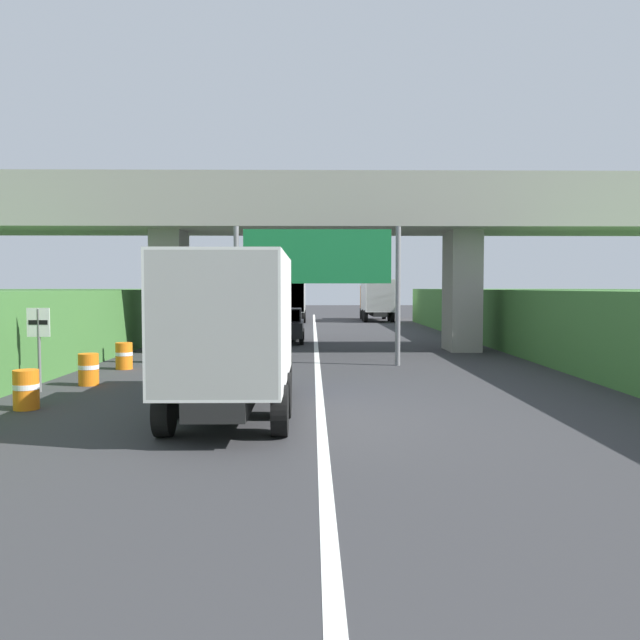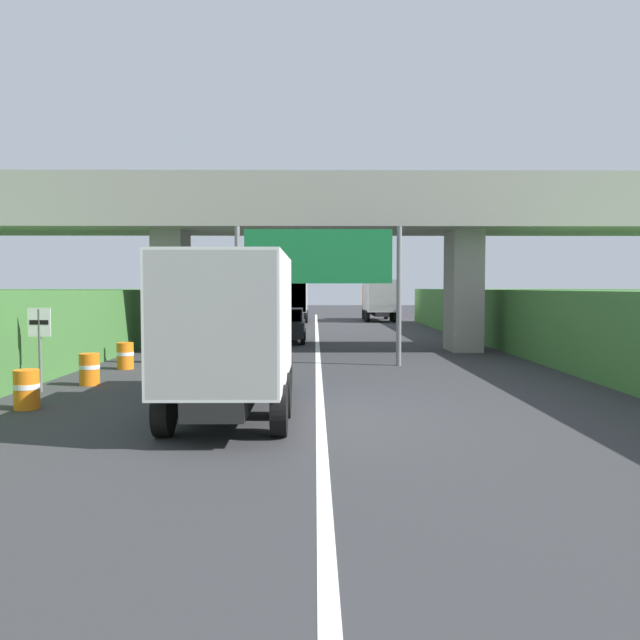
{
  "view_description": "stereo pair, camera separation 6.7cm",
  "coord_description": "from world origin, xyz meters",
  "views": [
    {
      "loc": [
        -0.19,
        0.69,
        2.77
      ],
      "look_at": [
        0.0,
        15.58,
        2.0
      ],
      "focal_mm": 35.51,
      "sensor_mm": 36.0,
      "label": 1
    },
    {
      "loc": [
        -0.12,
        0.69,
        2.77
      ],
      "look_at": [
        0.0,
        15.58,
        2.0
      ],
      "focal_mm": 35.51,
      "sensor_mm": 36.0,
      "label": 2
    }
  ],
  "objects": [
    {
      "name": "speed_limit_sign",
      "position": [
        -7.4,
        17.4,
        1.48
      ],
      "size": [
        0.6,
        0.08,
        2.23
      ],
      "color": "slate",
      "rests_on": "ground"
    },
    {
      "name": "overpass_bridge",
      "position": [
        0.0,
        28.34,
        5.54
      ],
      "size": [
        40.0,
        4.8,
        7.41
      ],
      "color": "#9E998E",
      "rests_on": "ground"
    },
    {
      "name": "overhead_highway_sign",
      "position": [
        0.0,
        23.0,
        3.58
      ],
      "size": [
        5.88,
        0.18,
        4.91
      ],
      "color": "slate",
      "rests_on": "ground"
    },
    {
      "name": "lane_centre_stripe",
      "position": [
        0.0,
        22.67,
        0.0
      ],
      "size": [
        0.2,
        85.34,
        0.01
      ],
      "primitive_type": "cube",
      "color": "white",
      "rests_on": "ground"
    },
    {
      "name": "truck_green",
      "position": [
        -5.23,
        43.37,
        1.93
      ],
      "size": [
        2.44,
        7.3,
        3.44
      ],
      "color": "black",
      "rests_on": "ground"
    },
    {
      "name": "construction_barrel_5",
      "position": [
        -6.57,
        22.1,
        0.46
      ],
      "size": [
        0.57,
        0.57,
        0.9
      ],
      "color": "orange",
      "rests_on": "ground"
    },
    {
      "name": "truck_blue",
      "position": [
        -1.86,
        14.61,
        1.93
      ],
      "size": [
        2.44,
        7.3,
        3.44
      ],
      "color": "black",
      "rests_on": "ground"
    },
    {
      "name": "truck_orange",
      "position": [
        5.16,
        53.32,
        1.93
      ],
      "size": [
        2.44,
        7.3,
        3.44
      ],
      "color": "black",
      "rests_on": "ground"
    },
    {
      "name": "construction_barrel_4",
      "position": [
        -6.52,
        18.55,
        0.46
      ],
      "size": [
        0.57,
        0.57,
        0.9
      ],
      "color": "orange",
      "rests_on": "ground"
    },
    {
      "name": "car_black",
      "position": [
        -1.53,
        32.51,
        0.86
      ],
      "size": [
        1.86,
        4.1,
        1.72
      ],
      "color": "black",
      "rests_on": "ground"
    },
    {
      "name": "truck_silver",
      "position": [
        -1.92,
        52.3,
        1.93
      ],
      "size": [
        2.44,
        7.3,
        3.44
      ],
      "color": "black",
      "rests_on": "ground"
    },
    {
      "name": "construction_barrel_3",
      "position": [
        -6.68,
        15.01,
        0.46
      ],
      "size": [
        0.57,
        0.57,
        0.9
      ],
      "color": "orange",
      "rests_on": "ground"
    }
  ]
}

